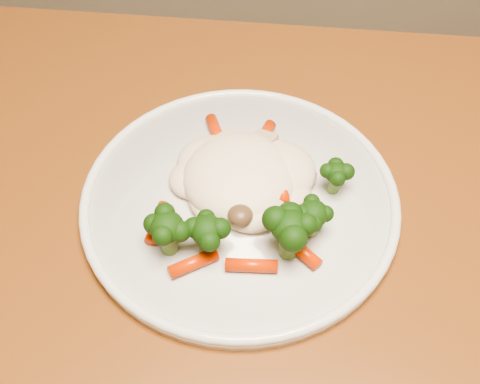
{
  "coord_description": "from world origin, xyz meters",
  "views": [
    {
      "loc": [
        0.15,
        -0.04,
        1.21
      ],
      "look_at": [
        0.13,
        0.31,
        0.77
      ],
      "focal_mm": 45.0,
      "sensor_mm": 36.0,
      "label": 1
    }
  ],
  "objects": [
    {
      "name": "meal",
      "position": [
        0.14,
        0.3,
        0.78
      ],
      "size": [
        0.19,
        0.2,
        0.05
      ],
      "color": "#FCE9C9",
      "rests_on": "plate"
    },
    {
      "name": "dining_table",
      "position": [
        0.11,
        0.24,
        0.64
      ],
      "size": [
        1.15,
        0.8,
        0.75
      ],
      "rotation": [
        0.0,
        0.0,
        -0.06
      ],
      "color": "brown",
      "rests_on": "ground"
    },
    {
      "name": "plate",
      "position": [
        0.13,
        0.31,
        0.76
      ],
      "size": [
        0.3,
        0.3,
        0.01
      ],
      "primitive_type": "cylinder",
      "color": "silver",
      "rests_on": "dining_table"
    }
  ]
}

